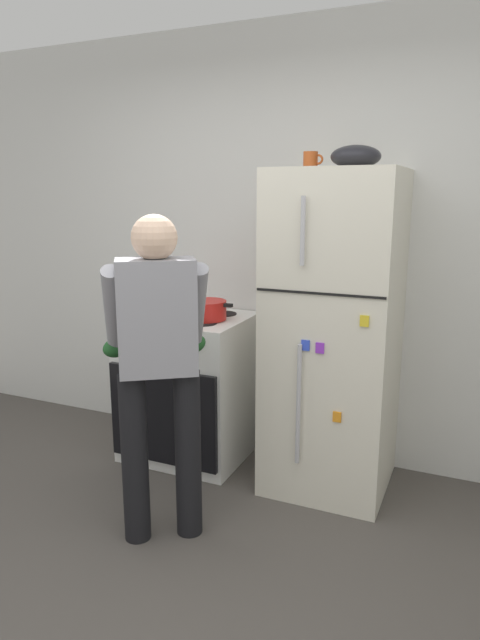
{
  "coord_description": "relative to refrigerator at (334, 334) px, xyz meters",
  "views": [
    {
      "loc": [
        1.11,
        -1.45,
        1.69
      ],
      "look_at": [
        -0.1,
        1.32,
        1.0
      ],
      "focal_mm": 31.29,
      "sensor_mm": 36.0,
      "label": 1
    }
  ],
  "objects": [
    {
      "name": "kitchen_wall_back",
      "position": [
        -0.37,
        0.38,
        0.44
      ],
      "size": [
        6.0,
        0.1,
        2.7
      ],
      "primitive_type": "cube",
      "color": "silver",
      "rests_on": "ground"
    },
    {
      "name": "stove_range",
      "position": [
        -0.94,
        -0.01,
        -0.45
      ],
      "size": [
        0.76,
        0.67,
        0.94
      ],
      "color": "white",
      "rests_on": "ground"
    },
    {
      "name": "coffee_mug",
      "position": [
        -0.18,
        0.05,
        0.96
      ],
      "size": [
        0.11,
        0.08,
        0.1
      ],
      "color": "#B24C1E",
      "rests_on": "refrigerator"
    },
    {
      "name": "mixing_bowl",
      "position": [
        0.08,
        0.0,
        0.97
      ],
      "size": [
        0.26,
        0.26,
        0.12
      ],
      "primitive_type": "ellipsoid",
      "color": "black",
      "rests_on": "refrigerator"
    },
    {
      "name": "red_pot",
      "position": [
        -0.78,
        -0.05,
        0.09
      ],
      "size": [
        0.34,
        0.24,
        0.12
      ],
      "color": "red",
      "rests_on": "stove_range"
    },
    {
      "name": "person_cook",
      "position": [
        -0.64,
        -0.84,
        0.04
      ],
      "size": [
        0.64,
        0.66,
        1.6
      ],
      "color": "black",
      "rests_on": "ground"
    },
    {
      "name": "pepper_mill",
      "position": [
        -1.24,
        0.2,
        0.11
      ],
      "size": [
        0.05,
        0.05,
        0.17
      ],
      "primitive_type": "cylinder",
      "color": "brown",
      "rests_on": "stove_range"
    },
    {
      "name": "refrigerator",
      "position": [
        0.0,
        0.0,
        0.0
      ],
      "size": [
        0.68,
        0.72,
        1.82
      ],
      "color": "silver",
      "rests_on": "ground"
    }
  ]
}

